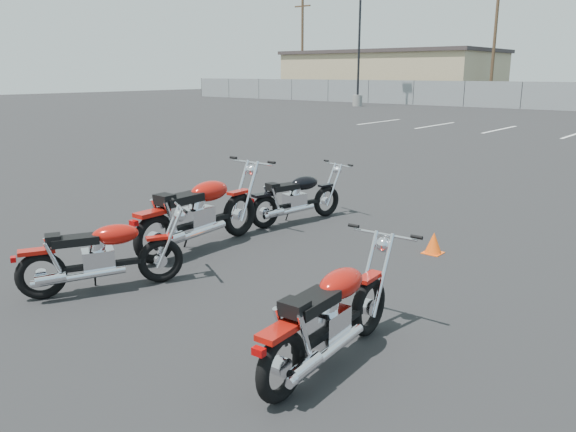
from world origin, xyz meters
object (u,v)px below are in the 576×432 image
Objects in this scene: motorcycle_second_black at (297,197)px; motorcycle_third_red at (102,255)px; motorcycle_rear_red at (331,316)px; motorcycle_front_red at (200,213)px.

motorcycle_second_black is 3.74m from motorcycle_third_red.
motorcycle_rear_red reaches higher than motorcycle_third_red.
motorcycle_second_black is at bearing 93.11° from motorcycle_third_red.
motorcycle_third_red reaches higher than motorcycle_second_black.
motorcycle_front_red reaches higher than motorcycle_third_red.
motorcycle_second_black is 4.67m from motorcycle_rear_red.
motorcycle_front_red is at bearing -93.61° from motorcycle_second_black.
motorcycle_rear_red is (3.27, -1.47, -0.08)m from motorcycle_front_red.
motorcycle_second_black is at bearing 132.35° from motorcycle_rear_red.
motorcycle_third_red is at bearing -86.89° from motorcycle_second_black.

